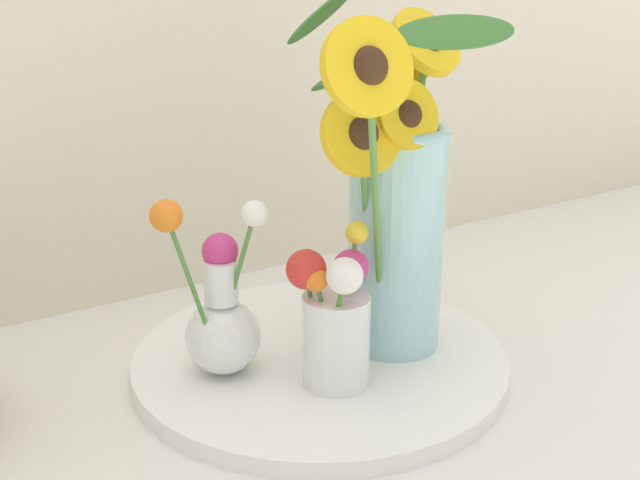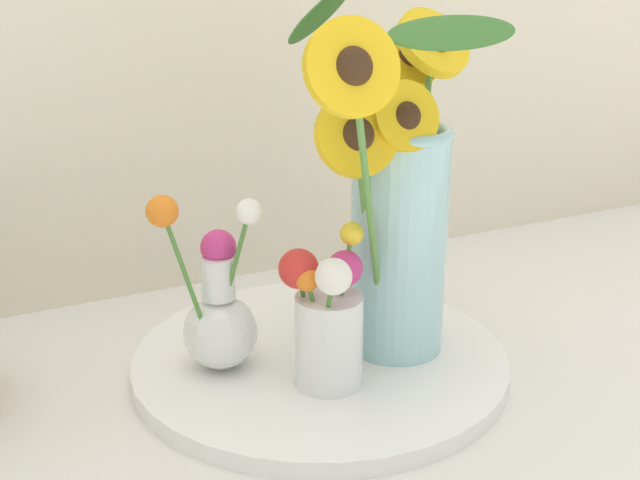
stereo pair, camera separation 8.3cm
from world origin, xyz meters
TOP-DOWN VIEW (x-y plane):
  - ground_plane at (0.00, 0.00)m, footprint 6.00×6.00m
  - serving_tray at (-0.03, 0.11)m, footprint 0.43×0.43m
  - mason_jar_sunflowers at (0.05, 0.08)m, footprint 0.27×0.20m
  - vase_small_center at (-0.06, 0.04)m, footprint 0.09×0.09m
  - vase_bulb_right at (-0.15, 0.13)m, footprint 0.11×0.09m

SIDE VIEW (x-z plane):
  - ground_plane at x=0.00m, z-range 0.00..0.00m
  - serving_tray at x=-0.03m, z-range 0.00..0.02m
  - vase_bulb_right at x=-0.15m, z-range -0.02..0.19m
  - vase_small_center at x=-0.06m, z-range 0.01..0.18m
  - mason_jar_sunflowers at x=0.05m, z-range -0.02..0.41m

